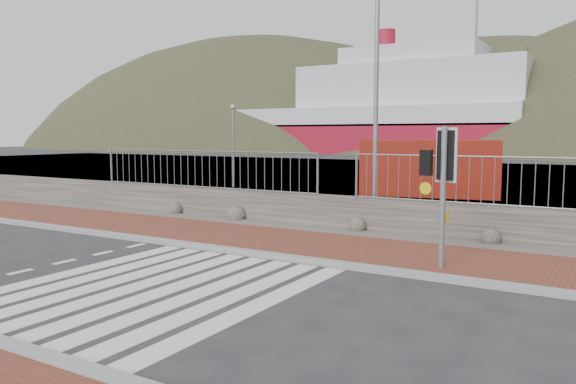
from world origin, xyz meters
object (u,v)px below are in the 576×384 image
Objects in this scene: shipping_container at (430,168)px; streetlight at (381,75)px; ferry at (368,115)px; traffic_signal_far at (442,167)px.

streetlight is at bearing -93.37° from shipping_container.
traffic_signal_far is (28.53, -64.20, -3.34)m from ferry.
streetlight reaches higher than traffic_signal_far.
ferry is at bearing -61.14° from traffic_signal_far.
streetlight is (-3.00, 4.42, 2.28)m from traffic_signal_far.
ferry is at bearing 104.61° from shipping_container.
ferry is 17.94× the size of traffic_signal_far.
shipping_container is (24.32, -50.76, -4.16)m from ferry.
shipping_container is (-4.21, 13.44, -0.82)m from traffic_signal_far.
traffic_signal_far is 0.37× the size of streetlight.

